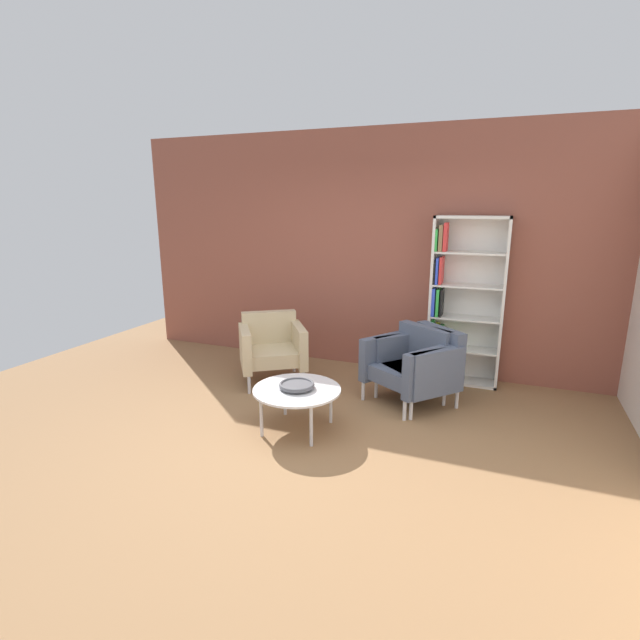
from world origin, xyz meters
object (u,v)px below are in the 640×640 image
at_px(coffee_table_low, 297,392).
at_px(bookshelf_tall, 460,303).
at_px(decorative_bowl, 297,385).
at_px(armchair_near_window, 272,346).
at_px(armchair_corner_red, 422,364).
at_px(armchair_spare_guest, 409,364).

bearing_deg(coffee_table_low, bookshelf_tall, 56.49).
height_order(bookshelf_tall, decorative_bowl, bookshelf_tall).
relative_size(armchair_near_window, armchair_corner_red, 0.99).
bearing_deg(armchair_spare_guest, decorative_bowl, -96.87).
distance_m(decorative_bowl, armchair_near_window, 1.30).
xyz_separation_m(bookshelf_tall, armchair_spare_guest, (-0.39, -0.81, -0.52)).
bearing_deg(armchair_spare_guest, coffee_table_low, -96.87).
height_order(coffee_table_low, armchair_spare_guest, armchair_spare_guest).
bearing_deg(bookshelf_tall, decorative_bowl, -123.51).
bearing_deg(decorative_bowl, armchair_corner_red, 48.05).
relative_size(bookshelf_tall, armchair_corner_red, 2.00).
distance_m(armchair_spare_guest, armchair_near_window, 1.61).
bearing_deg(coffee_table_low, decorative_bowl, -45.00).
bearing_deg(armchair_near_window, coffee_table_low, -87.16).
xyz_separation_m(bookshelf_tall, coffee_table_low, (-1.21, -1.82, -0.56)).
relative_size(coffee_table_low, armchair_spare_guest, 0.85).
height_order(bookshelf_tall, coffee_table_low, bookshelf_tall).
height_order(bookshelf_tall, armchair_spare_guest, bookshelf_tall).
distance_m(decorative_bowl, armchair_spare_guest, 1.30).
bearing_deg(armchair_spare_guest, armchair_near_window, -148.89).
distance_m(armchair_spare_guest, armchair_corner_red, 0.13).
relative_size(coffee_table_low, decorative_bowl, 2.50).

